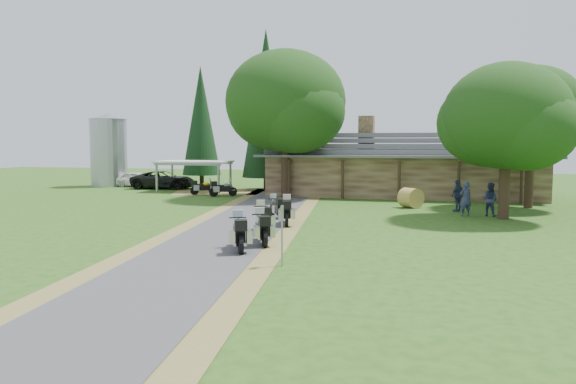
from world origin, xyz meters
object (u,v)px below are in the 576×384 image
(car_dark_suv, at_px, (164,175))
(motorcycle_carport_a, at_px, (204,187))
(carport, at_px, (194,176))
(motorcycle_row_d, at_px, (287,210))
(motorcycle_row_e, at_px, (276,207))
(silo, at_px, (109,150))
(car_white_sedan, at_px, (137,177))
(motorcycle_row_c, at_px, (263,217))
(lodge, at_px, (403,164))
(motorcycle_row_b, at_px, (262,227))
(hay_bale, at_px, (411,198))
(motorcycle_row_a, at_px, (239,232))
(motorcycle_carport_b, at_px, (223,188))

(car_dark_suv, relative_size, motorcycle_carport_a, 3.32)
(carport, bearing_deg, motorcycle_row_d, -57.69)
(carport, distance_m, motorcycle_row_e, 18.43)
(carport, relative_size, motorcycle_row_e, 3.26)
(silo, xyz_separation_m, car_white_sedan, (2.97, -0.13, -2.50))
(silo, relative_size, motorcycle_row_c, 3.29)
(lodge, distance_m, carport, 17.23)
(car_dark_suv, bearing_deg, motorcycle_carport_a, -134.99)
(car_dark_suv, height_order, motorcycle_row_d, car_dark_suv)
(motorcycle_row_b, bearing_deg, hay_bale, -45.28)
(lodge, xyz_separation_m, carport, (-17.16, -0.97, -1.17))
(motorcycle_row_d, bearing_deg, lodge, -29.27)
(motorcycle_row_a, bearing_deg, carport, 3.61)
(car_white_sedan, distance_m, motorcycle_row_b, 32.23)
(motorcycle_row_d, xyz_separation_m, hay_bale, (5.57, 9.13, -0.10))
(silo, xyz_separation_m, motorcycle_row_d, (22.66, -19.93, -2.67))
(car_dark_suv, bearing_deg, motorcycle_carport_b, -132.09)
(motorcycle_row_a, xyz_separation_m, motorcycle_row_e, (-1.23, 9.25, -0.11))
(car_white_sedan, relative_size, motorcycle_row_c, 2.61)
(motorcycle_row_d, xyz_separation_m, motorcycle_carport_b, (-8.54, 13.14, -0.06))
(motorcycle_carport_b, xyz_separation_m, hay_bale, (14.12, -4.01, -0.04))
(car_white_sedan, distance_m, motorcycle_row_d, 27.92)
(motorcycle_row_b, bearing_deg, car_white_sedan, 12.88)
(motorcycle_row_b, xyz_separation_m, hay_bale, (5.16, 14.52, -0.08))
(silo, relative_size, hay_bale, 5.48)
(motorcycle_carport_a, bearing_deg, motorcycle_row_b, -96.80)
(silo, distance_m, motorcycle_row_d, 30.29)
(motorcycle_row_a, relative_size, motorcycle_row_e, 1.17)
(silo, distance_m, motorcycle_row_a, 35.20)
(carport, bearing_deg, car_dark_suv, 152.76)
(motorcycle_row_b, bearing_deg, motorcycle_row_c, -8.98)
(carport, bearing_deg, motorcycle_row_b, -64.15)
(car_white_sedan, bearing_deg, motorcycle_row_d, -138.43)
(motorcycle_row_a, height_order, motorcycle_row_c, motorcycle_row_a)
(silo, relative_size, motorcycle_carport_a, 3.65)
(car_dark_suv, bearing_deg, hay_bale, -120.77)
(motorcycle_row_a, bearing_deg, motorcycle_row_c, -18.93)
(motorcycle_row_e, bearing_deg, car_dark_suv, 9.27)
(carport, xyz_separation_m, motorcycle_row_d, (12.60, -16.86, -0.55))
(motorcycle_row_a, xyz_separation_m, hay_bale, (5.58, 16.01, -0.10))
(lodge, height_order, motorcycle_carport_a, lodge)
(motorcycle_row_b, bearing_deg, motorcycle_carport_b, 0.08)
(motorcycle_row_d, height_order, hay_bale, motorcycle_row_d)
(motorcycle_row_e, relative_size, motorcycle_carport_a, 0.97)
(motorcycle_row_c, distance_m, motorcycle_carport_a, 19.60)
(car_white_sedan, bearing_deg, motorcycle_row_b, -144.69)
(motorcycle_row_b, xyz_separation_m, motorcycle_carport_b, (-8.96, 18.53, -0.04))
(motorcycle_row_a, height_order, motorcycle_carport_a, motorcycle_row_a)
(car_white_sedan, relative_size, car_dark_suv, 0.87)
(motorcycle_row_c, relative_size, motorcycle_row_e, 1.14)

